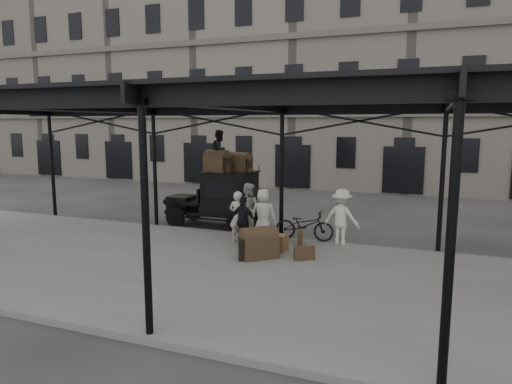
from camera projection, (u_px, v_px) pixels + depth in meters
ground at (261, 256)px, 13.79m from camera, size 120.00×120.00×0.00m
platform at (234, 274)px, 11.94m from camera, size 28.00×8.00×0.15m
canopy at (237, 99)px, 11.52m from camera, size 22.50×9.00×4.74m
building_frontage at (359, 76)px, 29.33m from camera, size 64.00×8.00×14.00m
taxi at (222, 196)px, 17.48m from camera, size 3.65×1.55×2.18m
porter_left at (238, 217)px, 14.76m from camera, size 0.63×0.42×1.68m
porter_midleft at (248, 209)px, 15.70m from camera, size 0.99×0.84×1.81m
porter_centre at (263, 214)px, 15.08m from camera, size 0.89×0.63×1.70m
porter_official at (243, 221)px, 14.38m from camera, size 0.97×0.54×1.56m
porter_right at (342, 217)px, 14.42m from camera, size 1.27×0.88×1.79m
bicycle at (304, 225)px, 15.04m from camera, size 1.97×0.79×1.02m
porter_roof at (220, 151)px, 17.14m from camera, size 0.60×0.76×1.56m
steamer_trunk_roof_near at (217, 163)px, 17.08m from camera, size 1.04×0.77×0.69m
steamer_trunk_roof_far at (240, 163)px, 17.23m from camera, size 0.92×0.69×0.60m
steamer_trunk_platform at (259, 245)px, 13.08m from camera, size 1.19×1.16×0.76m
wicker_hamper at (277, 243)px, 13.81m from camera, size 0.65×0.52×0.50m
suitcase_upright at (300, 238)px, 14.52m from camera, size 0.32×0.62×0.45m
suitcase_flat at (304, 253)px, 12.88m from camera, size 0.59×0.45×0.40m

